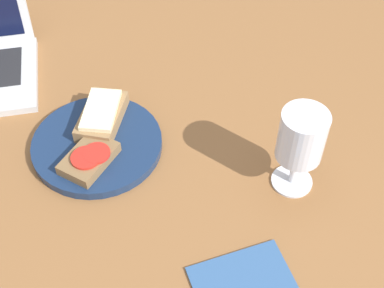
{
  "coord_description": "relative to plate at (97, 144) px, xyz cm",
  "views": [
    {
      "loc": [
        -5.58,
        -57.47,
        70.96
      ],
      "look_at": [
        5.07,
        -3.09,
        8.0
      ],
      "focal_mm": 50.0,
      "sensor_mm": 36.0,
      "label": 1
    }
  ],
  "objects": [
    {
      "name": "wooden_table",
      "position": [
        9.83,
        -3.54,
        -2.29
      ],
      "size": [
        140.0,
        140.0,
        3.0
      ],
      "primitive_type": "cube",
      "color": "brown",
      "rests_on": "ground"
    },
    {
      "name": "plate",
      "position": [
        0.0,
        0.0,
        0.0
      ],
      "size": [
        21.75,
        21.75,
        1.58
      ],
      "primitive_type": "cylinder",
      "color": "navy",
      "rests_on": "wooden_table"
    },
    {
      "name": "sandwich_with_cheese",
      "position": [
        1.41,
        4.35,
        2.32
      ],
      "size": [
        10.14,
        12.88,
        3.25
      ],
      "color": "#937047",
      "rests_on": "plate"
    },
    {
      "name": "sandwich_with_tomato",
      "position": [
        -1.34,
        -4.42,
        1.9
      ],
      "size": [
        10.58,
        10.94,
        2.32
      ],
      "color": "brown",
      "rests_on": "plate"
    },
    {
      "name": "wine_glass",
      "position": [
        29.79,
        -13.26,
        9.41
      ],
      "size": [
        7.01,
        7.01,
        15.02
      ],
      "color": "white",
      "rests_on": "wooden_table"
    }
  ]
}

